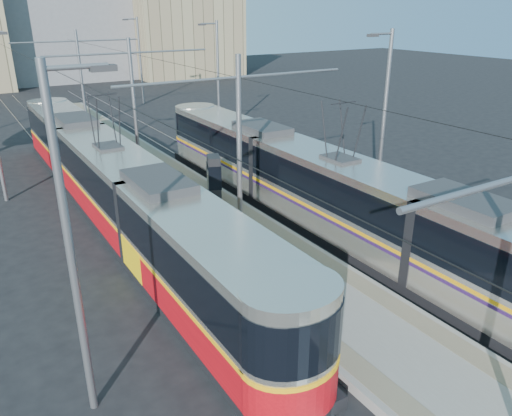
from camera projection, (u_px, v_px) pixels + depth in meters
ground at (383, 347)px, 13.96m from camera, size 160.00×160.00×0.00m
platform at (158, 178)px, 27.31m from camera, size 4.00×50.00×0.30m
tactile_strip_left at (132, 179)px, 26.55m from camera, size 0.70×50.00×0.01m
tactile_strip_right at (182, 171)px, 27.96m from camera, size 0.70×50.00×0.01m
rails at (158, 180)px, 27.36m from camera, size 8.71×70.00×0.03m
tram_left at (112, 183)px, 21.76m from camera, size 2.43×28.76×5.50m
tram_right at (338, 194)px, 20.04m from camera, size 2.43×28.53×5.50m
catenary at (174, 106)px, 23.43m from camera, size 9.20×70.00×7.00m
street_lamps at (128, 93)px, 28.96m from camera, size 15.18×38.22×8.00m
shelter at (214, 177)px, 23.33m from camera, size 0.92×1.13×2.16m
building_centre at (64, 22)px, 64.72m from camera, size 18.36×14.28×14.10m
building_right at (183, 28)px, 67.12m from camera, size 14.28×10.20×12.47m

